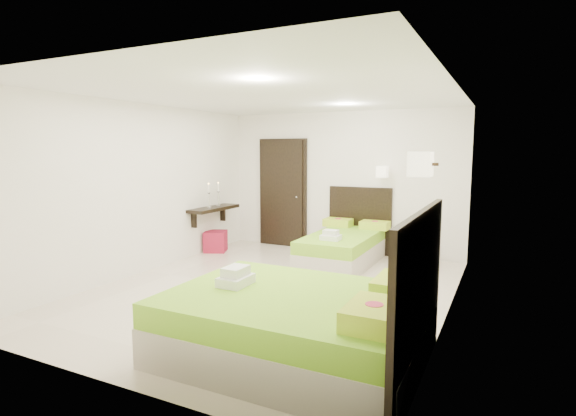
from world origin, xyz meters
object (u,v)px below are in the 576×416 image
at_px(bed_double, 302,322).
at_px(nightstand, 417,255).
at_px(ottoman, 216,241).
at_px(bed_single, 344,246).

height_order(bed_double, nightstand, bed_double).
xyz_separation_m(nightstand, ottoman, (-3.59, -0.58, 0.01)).
bearing_deg(bed_double, nightstand, 85.33).
xyz_separation_m(bed_single, bed_double, (0.82, -3.50, 0.03)).
bearing_deg(nightstand, bed_double, -75.94).
bearing_deg(bed_single, nightstand, 17.23).
relative_size(bed_single, bed_double, 0.86).
bearing_deg(ottoman, nightstand, 9.12).
bearing_deg(bed_single, bed_double, -76.84).
relative_size(nightstand, ottoman, 1.08).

